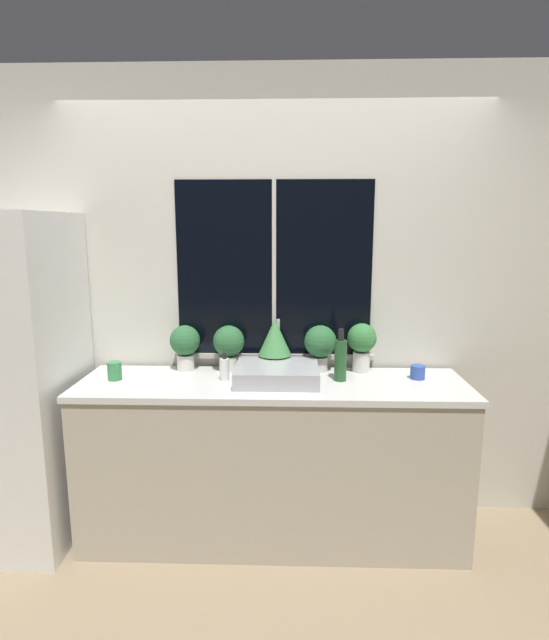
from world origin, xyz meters
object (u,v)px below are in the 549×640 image
object	(u,v)px
potted_plant_right	(320,344)
potted_plant_center	(275,340)
sink	(277,373)
bottle_tall	(340,359)
soap_bottle	(225,369)
refrigerator	(16,382)
potted_plant_far_right	(362,342)
mug_blue	(418,372)
mug_green	(115,371)
potted_plant_left	(229,345)
potted_plant_far_left	(185,344)

from	to	relation	value
potted_plant_right	potted_plant_center	bearing A→B (deg)	180.00
sink	bottle_tall	size ratio (longest dim) A/B	1.56
soap_bottle	potted_plant_center	bearing A→B (deg)	35.47
bottle_tall	refrigerator	bearing A→B (deg)	-177.93
potted_plant_far_right	soap_bottle	world-z (taller)	potted_plant_far_right
soap_bottle	bottle_tall	xyz separation A→B (m)	(0.65, 0.02, 0.06)
soap_bottle	mug_blue	xyz separation A→B (m)	(1.09, 0.06, -0.03)
bottle_tall	mug_green	bearing A→B (deg)	-178.75
potted_plant_left	mug_blue	size ratio (longest dim) A/B	3.33
potted_plant_left	mug_green	xyz separation A→B (m)	(-0.62, -0.21, -0.11)
potted_plant_far_left	mug_green	world-z (taller)	potted_plant_far_left
potted_plant_far_right	soap_bottle	distance (m)	0.82
potted_plant_far_right	mug_blue	world-z (taller)	potted_plant_far_right
soap_bottle	mug_green	distance (m)	0.62
potted_plant_left	bottle_tall	distance (m)	0.67
potted_plant_left	refrigerator	bearing A→B (deg)	-168.17
potted_plant_far_left	bottle_tall	distance (m)	0.93
potted_plant_far_left	potted_plant_right	bearing A→B (deg)	0.00
potted_plant_center	potted_plant_right	world-z (taller)	potted_plant_center
potted_plant_right	mug_green	bearing A→B (deg)	-169.92
potted_plant_far_left	soap_bottle	distance (m)	0.34
bottle_tall	mug_blue	bearing A→B (deg)	5.89
potted_plant_far_left	bottle_tall	world-z (taller)	bottle_tall
potted_plant_far_right	potted_plant_far_left	bearing A→B (deg)	-180.00
refrigerator	potted_plant_far_right	world-z (taller)	refrigerator
potted_plant_left	potted_plant_right	world-z (taller)	potted_plant_right
mug_green	potted_plant_left	bearing A→B (deg)	18.44
mug_green	bottle_tall	bearing A→B (deg)	1.25
potted_plant_far_left	potted_plant_right	size ratio (longest dim) A/B	0.98
potted_plant_far_left	soap_bottle	world-z (taller)	potted_plant_far_left
soap_bottle	mug_green	bearing A→B (deg)	-178.95
sink	soap_bottle	size ratio (longest dim) A/B	2.89
potted_plant_far_left	bottle_tall	xyz separation A→B (m)	(0.91, -0.18, -0.04)
potted_plant_far_right	soap_bottle	bearing A→B (deg)	-166.05
potted_plant_far_left	mug_blue	distance (m)	1.36
soap_bottle	potted_plant_right	bearing A→B (deg)	19.79
potted_plant_far_left	mug_blue	world-z (taller)	potted_plant_far_left
potted_plant_far_right	mug_blue	bearing A→B (deg)	-24.00
potted_plant_far_left	potted_plant_right	distance (m)	0.81
potted_plant_far_right	mug_green	distance (m)	1.43
refrigerator	soap_bottle	world-z (taller)	refrigerator
sink	potted_plant_far_left	world-z (taller)	sink
potted_plant_far_left	potted_plant_right	xyz separation A→B (m)	(0.81, 0.00, 0.01)
potted_plant_far_right	bottle_tall	distance (m)	0.24
refrigerator	soap_bottle	distance (m)	1.17
refrigerator	bottle_tall	distance (m)	1.82
potted_plant_center	mug_blue	distance (m)	0.84
refrigerator	bottle_tall	bearing A→B (deg)	2.07
sink	potted_plant_left	xyz separation A→B (m)	(-0.29, 0.20, 0.11)
potted_plant_left	potted_plant_right	bearing A→B (deg)	0.00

